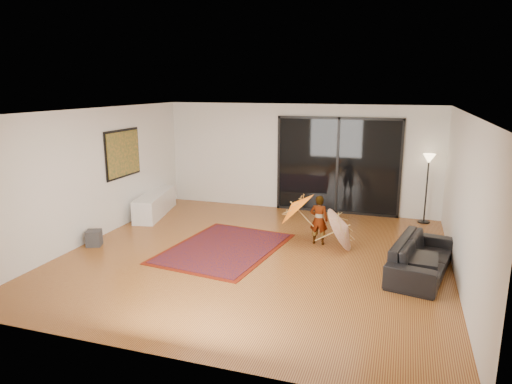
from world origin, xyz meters
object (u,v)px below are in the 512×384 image
at_px(sofa, 422,257).
at_px(child, 319,220).
at_px(media_console, 155,204).
at_px(ottoman, 414,268).

distance_m(sofa, child, 2.17).
distance_m(media_console, ottoman, 6.44).
bearing_deg(child, sofa, 155.42).
bearing_deg(media_console, ottoman, -31.60).
bearing_deg(media_console, sofa, -28.76).
distance_m(media_console, sofa, 6.47).
relative_size(media_console, ottoman, 2.78).
xyz_separation_m(media_console, sofa, (6.20, -1.83, 0.02)).
bearing_deg(sofa, ottoman, 170.15).
bearing_deg(ottoman, child, 145.74).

